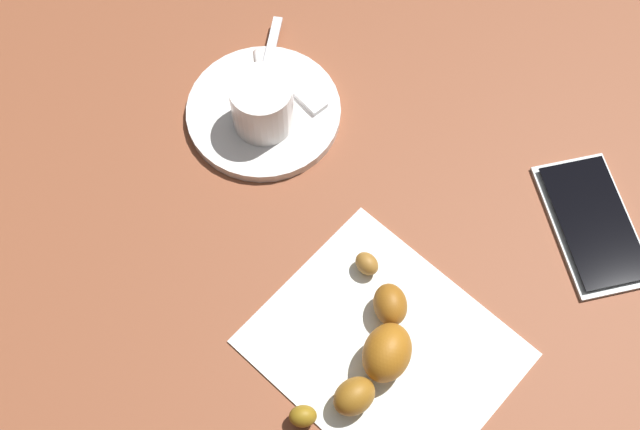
# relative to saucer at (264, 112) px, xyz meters

# --- Properties ---
(ground_plane) EXTENTS (1.80, 1.80, 0.00)m
(ground_plane) POSITION_rel_saucer_xyz_m (0.10, -0.01, -0.01)
(ground_plane) COLOR brown
(saucer) EXTENTS (0.14, 0.14, 0.01)m
(saucer) POSITION_rel_saucer_xyz_m (0.00, 0.00, 0.00)
(saucer) COLOR silver
(saucer) RESTS_ON ground
(espresso_cup) EXTENTS (0.08, 0.06, 0.05)m
(espresso_cup) POSITION_rel_saucer_xyz_m (0.01, -0.00, 0.03)
(espresso_cup) COLOR silver
(espresso_cup) RESTS_ON saucer
(teaspoon) EXTENTS (0.12, 0.11, 0.01)m
(teaspoon) POSITION_rel_saucer_xyz_m (-0.01, 0.00, 0.01)
(teaspoon) COLOR silver
(teaspoon) RESTS_ON saucer
(sugar_packet) EXTENTS (0.07, 0.03, 0.01)m
(sugar_packet) POSITION_rel_saucer_xyz_m (-0.00, 0.04, 0.01)
(sugar_packet) COLOR white
(sugar_packet) RESTS_ON saucer
(napkin) EXTENTS (0.23, 0.21, 0.00)m
(napkin) POSITION_rel_saucer_xyz_m (0.25, -0.03, -0.00)
(napkin) COLOR white
(napkin) RESTS_ON ground
(croissant) EXTENTS (0.12, 0.14, 0.04)m
(croissant) POSITION_rel_saucer_xyz_m (0.25, -0.04, 0.02)
(croissant) COLOR olive
(croissant) RESTS_ON napkin
(cell_phone) EXTENTS (0.15, 0.11, 0.01)m
(cell_phone) POSITION_rel_saucer_xyz_m (0.25, 0.18, -0.00)
(cell_phone) COLOR #B4BAB9
(cell_phone) RESTS_ON ground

